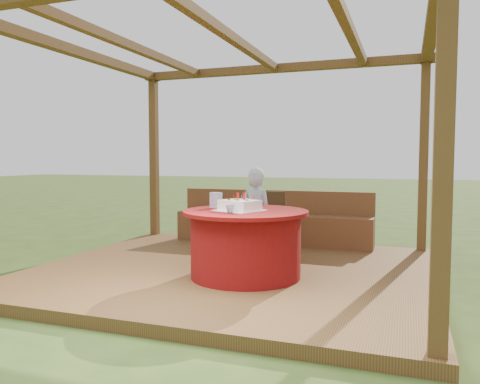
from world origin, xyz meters
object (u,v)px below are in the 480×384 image
at_px(chair, 270,221).
at_px(gift_bag, 216,200).
at_px(drinking_glass, 230,209).
at_px(bench, 272,226).
at_px(birthday_cake, 240,205).
at_px(elderly_woman, 256,213).
at_px(table, 246,243).

distance_m(chair, gift_bag, 1.21).
distance_m(gift_bag, drinking_glass, 0.52).
xyz_separation_m(chair, gift_bag, (-0.32, -1.11, 0.36)).
height_order(bench, chair, chair).
relative_size(chair, birthday_cake, 1.49).
bearing_deg(elderly_woman, birthday_cake, -83.39).
height_order(elderly_woman, drinking_glass, elderly_woman).
distance_m(elderly_woman, gift_bag, 0.82).
distance_m(table, birthday_cake, 0.42).
bearing_deg(gift_bag, table, 6.02).
bearing_deg(chair, elderly_woman, -102.65).
distance_m(chair, drinking_glass, 1.55).
bearing_deg(birthday_cake, bench, 96.24).
xyz_separation_m(elderly_woman, drinking_glass, (0.09, -1.16, 0.17)).
bearing_deg(gift_bag, chair, 96.10).
relative_size(table, drinking_glass, 15.70).
distance_m(table, gift_bag, 0.61).
relative_size(chair, gift_bag, 4.77).
height_order(table, chair, chair).
distance_m(table, chair, 1.23).
distance_m(bench, drinking_glass, 2.43).
bearing_deg(elderly_woman, bench, 95.96).
height_order(table, drinking_glass, drinking_glass).
height_order(birthday_cake, gift_bag, birthday_cake).
xyz_separation_m(bench, chair, (0.21, -0.86, 0.19)).
distance_m(table, elderly_woman, 0.91).
bearing_deg(bench, table, -82.26).
bearing_deg(bench, birthday_cake, -83.76).
bearing_deg(elderly_woman, chair, 77.35).
relative_size(table, chair, 1.60).
distance_m(bench, gift_bag, 2.04).
height_order(chair, gift_bag, gift_bag).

